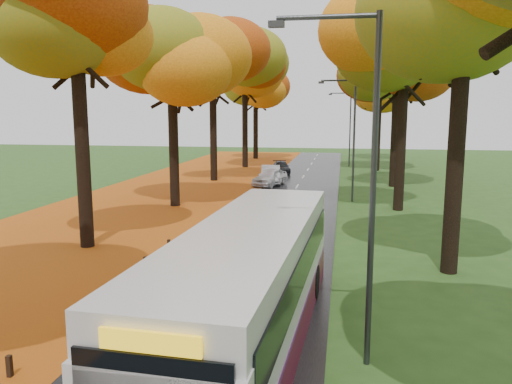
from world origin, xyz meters
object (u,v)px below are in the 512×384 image
(streetlamp_mid, at_px, (350,130))
(bus, at_px, (250,283))
(car_white, at_px, (270,177))
(car_dark, at_px, (281,167))
(streetlamp_near, at_px, (362,165))
(streetlamp_far, at_px, (348,123))
(car_silver, at_px, (271,174))

(streetlamp_mid, bearing_deg, bus, -96.96)
(streetlamp_mid, relative_size, car_white, 1.96)
(streetlamp_mid, xyz_separation_m, car_dark, (-6.30, 14.43, -4.12))
(streetlamp_mid, relative_size, bus, 0.67)
(streetlamp_near, bearing_deg, bus, 170.05)
(car_white, xyz_separation_m, car_dark, (-0.13, 8.37, -0.14))
(streetlamp_far, bearing_deg, car_dark, -129.76)
(streetlamp_mid, distance_m, streetlamp_far, 22.00)
(car_silver, bearing_deg, car_white, -92.56)
(streetlamp_mid, bearing_deg, car_silver, 130.43)
(car_dark, bearing_deg, bus, -96.62)
(bus, distance_m, car_white, 27.84)
(streetlamp_near, relative_size, streetlamp_far, 1.00)
(bus, bearing_deg, car_silver, 99.95)
(streetlamp_mid, distance_m, car_white, 9.52)
(streetlamp_mid, xyz_separation_m, streetlamp_far, (0.00, 22.00, 0.00))
(streetlamp_mid, relative_size, streetlamp_far, 1.00)
(streetlamp_mid, bearing_deg, car_white, 135.49)
(streetlamp_far, relative_size, car_white, 1.96)
(streetlamp_near, height_order, streetlamp_far, same)
(car_white, height_order, car_dark, car_white)
(car_white, bearing_deg, car_silver, 112.81)
(car_silver, relative_size, car_dark, 1.15)
(streetlamp_far, distance_m, car_white, 17.55)
(streetlamp_far, height_order, car_silver, streetlamp_far)
(streetlamp_near, bearing_deg, car_white, 102.39)
(bus, bearing_deg, car_dark, 98.55)
(streetlamp_far, relative_size, car_silver, 1.81)
(streetlamp_far, height_order, bus, streetlamp_far)
(streetlamp_near, xyz_separation_m, bus, (-2.63, 0.46, -3.05))
(streetlamp_mid, xyz_separation_m, bus, (-2.63, -21.54, -3.05))
(streetlamp_mid, height_order, bus, streetlamp_mid)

